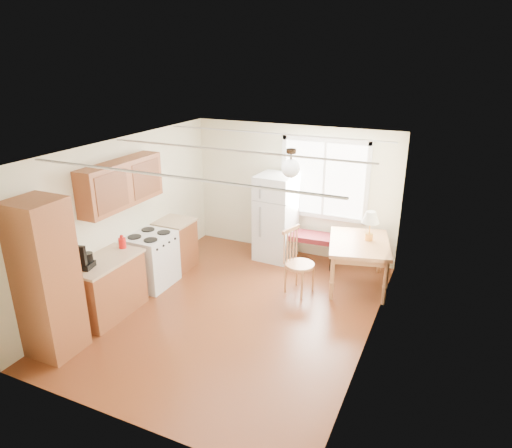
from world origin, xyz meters
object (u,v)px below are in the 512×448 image
Objects in this scene: bench at (307,237)px; refrigerator at (276,217)px; chair at (295,256)px; dining_table at (359,248)px.

refrigerator is at bearing 179.63° from bench.
chair reaches higher than bench.
refrigerator is at bearing 141.06° from chair.
bench is 1.17× the size of chair.
refrigerator reaches higher than dining_table.
chair reaches higher than dining_table.
dining_table reaches higher than bench.
refrigerator is 1.76m from dining_table.
refrigerator is 0.70m from bench.
refrigerator reaches higher than bench.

